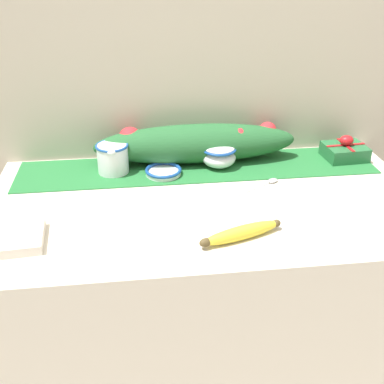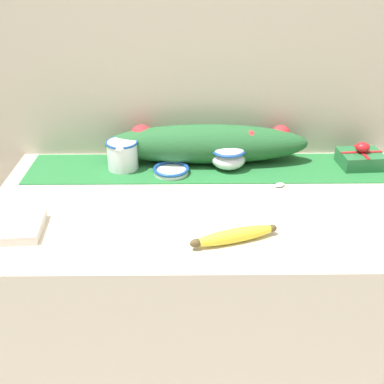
% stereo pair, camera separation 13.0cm
% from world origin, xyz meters
% --- Properties ---
extents(countertop, '(1.24, 0.67, 0.88)m').
position_xyz_m(countertop, '(0.00, 0.00, 0.44)').
color(countertop, beige).
rests_on(countertop, ground_plane).
extents(back_wall, '(2.04, 0.04, 2.40)m').
position_xyz_m(back_wall, '(0.00, 0.36, 1.20)').
color(back_wall, '#B7AD99').
rests_on(back_wall, ground_plane).
extents(table_runner, '(1.14, 0.22, 0.00)m').
position_xyz_m(table_runner, '(0.00, 0.21, 0.88)').
color(table_runner, '#236B33').
rests_on(table_runner, countertop).
extents(cream_pitcher, '(0.10, 0.12, 0.10)m').
position_xyz_m(cream_pitcher, '(-0.27, 0.22, 0.93)').
color(cream_pitcher, white).
rests_on(cream_pitcher, countertop).
extents(sugar_bowl, '(0.11, 0.11, 0.10)m').
position_xyz_m(sugar_bowl, '(0.07, 0.21, 0.93)').
color(sugar_bowl, white).
rests_on(sugar_bowl, countertop).
extents(small_dish, '(0.11, 0.11, 0.02)m').
position_xyz_m(small_dish, '(-0.11, 0.18, 0.89)').
color(small_dish, white).
rests_on(small_dish, countertop).
extents(banana, '(0.22, 0.10, 0.04)m').
position_xyz_m(banana, '(0.05, -0.21, 0.90)').
color(banana, yellow).
rests_on(banana, countertop).
extents(spoon, '(0.17, 0.11, 0.01)m').
position_xyz_m(spoon, '(0.20, 0.08, 0.89)').
color(spoon, '#B7B7BC').
rests_on(spoon, countertop).
extents(napkin_stack, '(0.15, 0.15, 0.03)m').
position_xyz_m(napkin_stack, '(-0.50, -0.16, 0.89)').
color(napkin_stack, silver).
rests_on(napkin_stack, countertop).
extents(gift_box, '(0.14, 0.12, 0.08)m').
position_xyz_m(gift_box, '(0.50, 0.23, 0.91)').
color(gift_box, '#236638').
rests_on(gift_box, countertop).
extents(poinsettia_garland, '(0.66, 0.14, 0.13)m').
position_xyz_m(poinsettia_garland, '(-0.00, 0.26, 0.95)').
color(poinsettia_garland, '#235B2D').
rests_on(poinsettia_garland, countertop).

